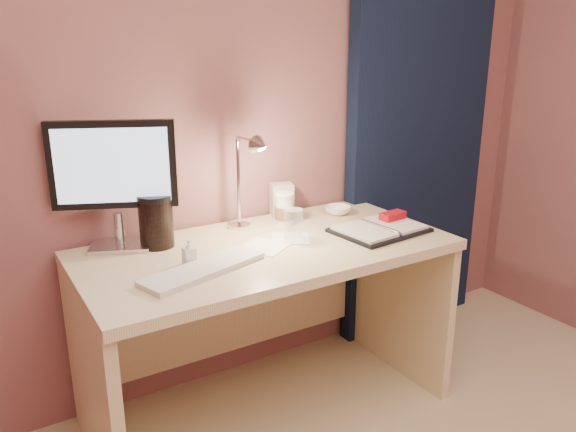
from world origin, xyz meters
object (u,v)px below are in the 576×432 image
monitor (115,173)px  keyboard (204,269)px  planner (381,228)px  lotion_bottle (189,252)px  bowl (338,210)px  desk (259,293)px  product_box (282,199)px  clear_cup (293,225)px  desk_lamp (247,173)px  dark_jar (156,223)px  coffee_cup (285,210)px

monitor → keyboard: (0.17, -0.38, -0.28)m
planner → lotion_bottle: 0.80m
planner → bowl: 0.29m
keyboard → desk: bearing=13.6°
desk → monitor: size_ratio=2.94×
lotion_bottle → product_box: size_ratio=0.62×
keyboard → clear_cup: clear_cup is taller
bowl → desk_lamp: (-0.47, -0.04, 0.23)m
bowl → dark_jar: bearing=178.8°
keyboard → bowl: 0.83m
product_box → bowl: bearing=-12.4°
desk → monitor: (-0.48, 0.20, 0.51)m
desk → desk_lamp: (-0.00, 0.07, 0.48)m
desk → lotion_bottle: size_ratio=15.68×
keyboard → bowl: bearing=3.8°
lotion_bottle → desk_lamp: desk_lamp is taller
lotion_bottle → product_box: (0.57, 0.34, 0.03)m
bowl → product_box: bearing=151.4°
desk → clear_cup: (0.11, -0.08, 0.29)m
keyboard → desk_lamp: (0.30, 0.26, 0.24)m
desk → planner: (0.48, -0.17, 0.24)m
monitor → bowl: monitor is taller
coffee_cup → monitor: bearing=173.3°
bowl → lotion_bottle: 0.82m
coffee_cup → lotion_bottle: coffee_cup is taller
coffee_cup → desk_lamp: desk_lamp is taller
lotion_bottle → desk_lamp: (0.32, 0.17, 0.21)m
desk → planner: size_ratio=3.71×
keyboard → product_box: (0.56, 0.42, 0.06)m
dark_jar → product_box: size_ratio=1.26×
clear_cup → desk: bearing=143.5°
desk → bowl: 0.54m
bowl → dark_jar: 0.83m
bowl → lotion_bottle: lotion_bottle is taller
monitor → dark_jar: size_ratio=2.64×
planner → clear_cup: (-0.37, 0.08, 0.05)m
clear_cup → product_box: (0.14, 0.32, 0.01)m
monitor → dark_jar: (0.12, -0.06, -0.19)m
monitor → keyboard: monitor is taller
keyboard → bowl: (0.78, 0.30, 0.01)m
keyboard → lotion_bottle: (-0.02, 0.09, 0.04)m
coffee_cup → bowl: (0.28, 0.00, -0.05)m
dark_jar → planner: bearing=-20.0°
monitor → bowl: size_ratio=4.09×
bowl → product_box: size_ratio=0.81×
monitor → clear_cup: bearing=-2.0°
dark_jar → desk_lamp: bearing=-10.1°
clear_cup → coffee_cup: bearing=68.0°
monitor → product_box: bearing=26.7°
coffee_cup → dark_jar: (-0.55, 0.02, 0.03)m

